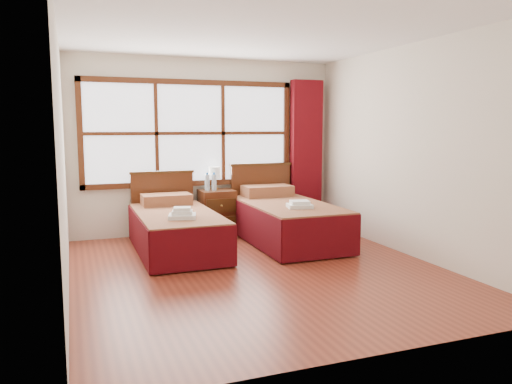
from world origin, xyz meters
name	(u,v)px	position (x,y,z in m)	size (l,w,h in m)	color
floor	(259,270)	(0.00, 0.00, 0.00)	(4.50, 4.50, 0.00)	brown
ceiling	(259,31)	(0.00, 0.00, 2.60)	(4.50, 4.50, 0.00)	white
wall_back	(206,147)	(0.00, 2.25, 1.30)	(4.00, 4.00, 0.00)	silver
wall_left	(62,158)	(-2.00, 0.00, 1.30)	(4.50, 4.50, 0.00)	silver
wall_right	(412,151)	(2.00, 0.00, 1.30)	(4.50, 4.50, 0.00)	silver
window	(190,133)	(-0.25, 2.21, 1.50)	(3.16, 0.06, 1.56)	white
curtain	(306,154)	(1.60, 2.11, 1.17)	(0.50, 0.16, 2.30)	#640A11
bed_left	(176,229)	(-0.70, 1.20, 0.29)	(0.99, 2.01, 0.96)	#3F230D
bed_right	(285,219)	(0.84, 1.20, 0.32)	(1.07, 2.09, 1.04)	#3F230D
nightstand	(217,212)	(0.09, 1.99, 0.33)	(0.50, 0.49, 0.66)	#4B2310
towels_left	(182,214)	(-0.71, 0.71, 0.57)	(0.38, 0.35, 0.13)	white
towels_right	(300,205)	(0.83, 0.71, 0.59)	(0.36, 0.33, 0.09)	white
lamp	(214,173)	(0.09, 2.14, 0.90)	(0.17, 0.17, 0.33)	gold
bottle_near	(207,182)	(-0.06, 2.00, 0.79)	(0.07, 0.07, 0.27)	silver
bottle_far	(214,182)	(0.04, 1.98, 0.79)	(0.07, 0.07, 0.27)	silver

